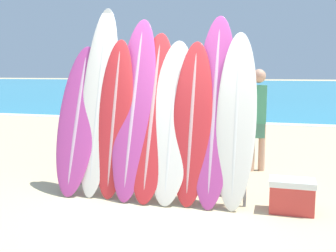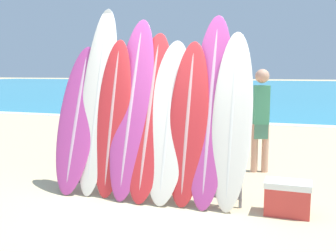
{
  "view_description": "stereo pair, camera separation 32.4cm",
  "coord_description": "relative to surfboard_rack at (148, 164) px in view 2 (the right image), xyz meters",
  "views": [
    {
      "loc": [
        1.34,
        -4.28,
        1.69
      ],
      "look_at": [
        -0.29,
        1.34,
        0.87
      ],
      "focal_mm": 42.0,
      "sensor_mm": 36.0,
      "label": 1
    },
    {
      "loc": [
        1.65,
        -4.18,
        1.69
      ],
      "look_at": [
        -0.29,
        1.34,
        0.87
      ],
      "focal_mm": 42.0,
      "sensor_mm": 36.0,
      "label": 2
    }
  ],
  "objects": [
    {
      "name": "surfboard_slot_5",
      "position": [
        0.27,
        0.04,
        0.59
      ],
      "size": [
        0.57,
        0.79,
        2.1
      ],
      "color": "silver",
      "rests_on": "ground_plane"
    },
    {
      "name": "surfboard_slot_4",
      "position": [
        -0.0,
        0.07,
        0.65
      ],
      "size": [
        0.55,
        0.88,
        2.22
      ],
      "color": "red",
      "rests_on": "ground_plane"
    },
    {
      "name": "surfboard_slot_0",
      "position": [
        -1.08,
        0.04,
        0.56
      ],
      "size": [
        0.59,
        0.78,
        2.05
      ],
      "color": "#B23D8E",
      "rests_on": "ground_plane"
    },
    {
      "name": "cooler_box",
      "position": [
        1.79,
        -0.05,
        -0.26
      ],
      "size": [
        0.53,
        0.32,
        0.41
      ],
      "color": "red",
      "rests_on": "ground_plane"
    },
    {
      "name": "surfboard_slot_7",
      "position": [
        0.81,
        0.1,
        0.75
      ],
      "size": [
        0.53,
        0.83,
        2.42
      ],
      "color": "#B23D8E",
      "rests_on": "ground_plane"
    },
    {
      "name": "surfboard_rack",
      "position": [
        0.0,
        0.0,
        0.0
      ],
      "size": [
        2.5,
        0.04,
        0.85
      ],
      "color": "slate",
      "rests_on": "ground_plane"
    },
    {
      "name": "surfboard_slot_1",
      "position": [
        -0.79,
        0.11,
        0.83
      ],
      "size": [
        0.5,
        0.79,
        2.58
      ],
      "color": "silver",
      "rests_on": "ground_plane"
    },
    {
      "name": "person_mid_beach",
      "position": [
        -1.61,
        1.98,
        0.4
      ],
      "size": [
        0.21,
        0.27,
        1.58
      ],
      "rotation": [
        0.0,
        0.0,
        1.5
      ],
      "color": "beige",
      "rests_on": "ground_plane"
    },
    {
      "name": "ground_plane",
      "position": [
        0.29,
        -0.54,
        -0.46
      ],
      "size": [
        160.0,
        160.0,
        0.0
      ],
      "primitive_type": "plane",
      "color": "#CCB789"
    },
    {
      "name": "ocean_water",
      "position": [
        0.29,
        37.38,
        -0.46
      ],
      "size": [
        120.0,
        60.0,
        0.01
      ],
      "color": "teal",
      "rests_on": "ground_plane"
    },
    {
      "name": "person_near_water",
      "position": [
        0.34,
        5.13,
        0.43
      ],
      "size": [
        0.28,
        0.24,
        1.64
      ],
      "rotation": [
        0.0,
        0.0,
        0.47
      ],
      "color": "tan",
      "rests_on": "ground_plane"
    },
    {
      "name": "surfboard_slot_2",
      "position": [
        -0.53,
        0.03,
        0.6
      ],
      "size": [
        0.5,
        0.63,
        2.13
      ],
      "color": "red",
      "rests_on": "ground_plane"
    },
    {
      "name": "person_far_left",
      "position": [
        1.25,
        1.88,
        0.48
      ],
      "size": [
        0.29,
        0.23,
        1.72
      ],
      "rotation": [
        0.0,
        0.0,
        3.45
      ],
      "color": "tan",
      "rests_on": "ground_plane"
    },
    {
      "name": "surfboard_slot_8",
      "position": [
        1.1,
        0.03,
        0.63
      ],
      "size": [
        0.49,
        0.65,
        2.18
      ],
      "color": "silver",
      "rests_on": "ground_plane"
    },
    {
      "name": "surfboard_slot_3",
      "position": [
        -0.27,
        0.1,
        0.75
      ],
      "size": [
        0.55,
        0.92,
        2.42
      ],
      "color": "#B23D8E",
      "rests_on": "ground_plane"
    },
    {
      "name": "person_far_right",
      "position": [
        -0.73,
        6.47,
        0.48
      ],
      "size": [
        0.29,
        0.29,
        1.73
      ],
      "rotation": [
        0.0,
        0.0,
        5.52
      ],
      "color": "#A87A5B",
      "rests_on": "ground_plane"
    },
    {
      "name": "surfboard_slot_6",
      "position": [
        0.54,
        0.02,
        0.58
      ],
      "size": [
        0.51,
        0.65,
        2.08
      ],
      "color": "red",
      "rests_on": "ground_plane"
    }
  ]
}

